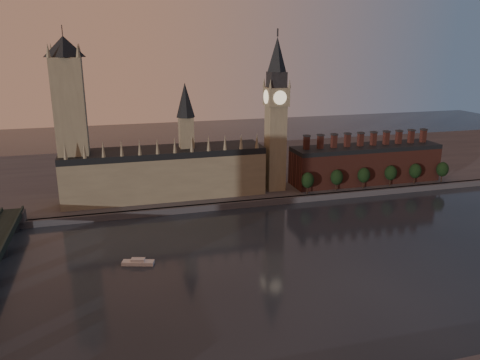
{
  "coord_description": "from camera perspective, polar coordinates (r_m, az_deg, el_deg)",
  "views": [
    {
      "loc": [
        -97.25,
        -184.35,
        100.56
      ],
      "look_at": [
        -30.34,
        55.0,
        28.89
      ],
      "focal_mm": 35.0,
      "sensor_mm": 36.0,
      "label": 1
    }
  ],
  "objects": [
    {
      "name": "ground",
      "position": [
        231.42,
        11.14,
        -10.0
      ],
      "size": [
        900.0,
        900.0,
        0.0
      ],
      "primitive_type": "plane",
      "color": "black",
      "rests_on": "ground"
    },
    {
      "name": "big_ben",
      "position": [
        316.31,
        4.4,
        8.09
      ],
      "size": [
        15.0,
        15.0,
        107.0
      ],
      "color": "gray",
      "rests_on": "north_bank"
    },
    {
      "name": "embankment_tree_5",
      "position": [
        372.26,
        23.46,
        1.2
      ],
      "size": [
        8.6,
        8.6,
        14.88
      ],
      "color": "black",
      "rests_on": "north_bank"
    },
    {
      "name": "embankment_tree_1",
      "position": [
        327.57,
        11.72,
        0.33
      ],
      "size": [
        8.6,
        8.6,
        14.88
      ],
      "color": "black",
      "rests_on": "north_bank"
    },
    {
      "name": "embankment_tree_2",
      "position": [
        337.26,
        14.86,
        0.57
      ],
      "size": [
        8.6,
        8.6,
        14.88
      ],
      "color": "black",
      "rests_on": "north_bank"
    },
    {
      "name": "embankment_tree_3",
      "position": [
        348.83,
        17.9,
        0.83
      ],
      "size": [
        8.6,
        8.6,
        14.88
      ],
      "color": "black",
      "rests_on": "north_bank"
    },
    {
      "name": "river_boat",
      "position": [
        231.37,
        -12.32,
        -9.76
      ],
      "size": [
        15.63,
        8.43,
        3.01
      ],
      "rotation": [
        0.0,
        0.0,
        -0.29
      ],
      "color": "silver",
      "rests_on": "ground"
    },
    {
      "name": "chimney_block",
      "position": [
        353.42,
        15.01,
        1.99
      ],
      "size": [
        110.0,
        25.0,
        37.0
      ],
      "color": "#5B2B22",
      "rests_on": "north_bank"
    },
    {
      "name": "victoria_tower",
      "position": [
        303.06,
        -19.94,
        7.27
      ],
      "size": [
        24.0,
        24.0,
        108.0
      ],
      "color": "gray",
      "rests_on": "north_bank"
    },
    {
      "name": "north_bank",
      "position": [
        387.94,
        -0.58,
        1.37
      ],
      "size": [
        900.0,
        182.0,
        4.0
      ],
      "color": "#4A4B50",
      "rests_on": "ground"
    },
    {
      "name": "embankment_tree_0",
      "position": [
        317.11,
        8.25,
        -0.02
      ],
      "size": [
        8.6,
        8.6,
        14.88
      ],
      "color": "black",
      "rests_on": "north_bank"
    },
    {
      "name": "embankment_tree_4",
      "position": [
        360.11,
        20.59,
        1.04
      ],
      "size": [
        8.6,
        8.6,
        14.88
      ],
      "color": "black",
      "rests_on": "north_bank"
    },
    {
      "name": "palace_of_westminster",
      "position": [
        311.23,
        -9.05,
        1.19
      ],
      "size": [
        130.0,
        30.3,
        74.0
      ],
      "color": "gray",
      "rests_on": "north_bank"
    }
  ]
}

